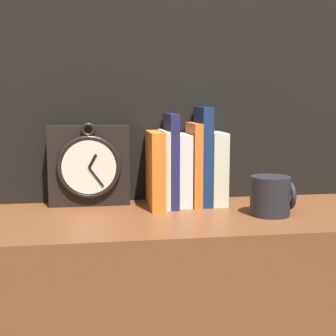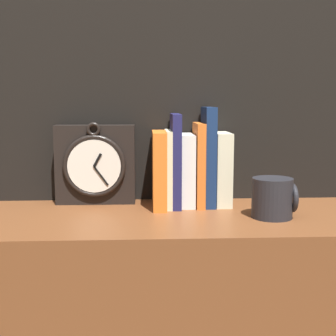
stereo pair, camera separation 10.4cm
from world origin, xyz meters
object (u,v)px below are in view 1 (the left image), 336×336
at_px(book_slot4_orange, 194,164).
at_px(book_slot0_orange, 155,169).
at_px(book_slot5_navy, 203,156).
at_px(book_slot1_cream, 164,168).
at_px(mug, 271,196).
at_px(clock, 89,166).
at_px(book_slot2_navy, 171,160).
at_px(book_slot3_white, 182,169).
at_px(book_slot6_cream, 216,168).

bearing_deg(book_slot4_orange, book_slot0_orange, -172.89).
bearing_deg(book_slot5_navy, book_slot1_cream, -176.26).
relative_size(book_slot4_orange, mug, 2.13).
relative_size(clock, book_slot0_orange, 1.12).
bearing_deg(mug, book_slot4_orange, 137.55).
height_order(book_slot4_orange, mug, book_slot4_orange).
relative_size(book_slot2_navy, book_slot3_white, 1.28).
xyz_separation_m(book_slot1_cream, book_slot4_orange, (0.08, 0.00, 0.01)).
xyz_separation_m(clock, book_slot5_navy, (0.28, -0.03, 0.02)).
distance_m(book_slot0_orange, book_slot4_orange, 0.10).
distance_m(book_slot1_cream, book_slot3_white, 0.05).
bearing_deg(book_slot0_orange, book_slot6_cream, 6.29).
bearing_deg(book_slot6_cream, clock, 175.31).
bearing_deg(clock, book_slot2_navy, -9.82).
xyz_separation_m(clock, book_slot2_navy, (0.20, -0.03, 0.01)).
bearing_deg(clock, mug, -22.47).
height_order(clock, book_slot5_navy, book_slot5_navy).
relative_size(book_slot0_orange, book_slot4_orange, 0.90).
xyz_separation_m(book_slot0_orange, book_slot2_navy, (0.04, 0.01, 0.02)).
bearing_deg(clock, book_slot1_cream, -10.69).
bearing_deg(book_slot1_cream, book_slot3_white, 8.89).
relative_size(book_slot5_navy, mug, 2.53).
distance_m(clock, book_slot2_navy, 0.20).
xyz_separation_m(book_slot0_orange, book_slot1_cream, (0.02, 0.01, 0.00)).
xyz_separation_m(book_slot1_cream, book_slot2_navy, (0.02, -0.00, 0.02)).
bearing_deg(book_slot1_cream, clock, 169.31).
xyz_separation_m(clock, book_slot0_orange, (0.16, -0.04, -0.01)).
height_order(clock, book_slot4_orange, clock).
bearing_deg(book_slot2_navy, clock, 170.18).
xyz_separation_m(book_slot0_orange, book_slot6_cream, (0.16, 0.02, -0.00)).
bearing_deg(book_slot6_cream, book_slot0_orange, -173.71).
height_order(book_slot0_orange, book_slot4_orange, book_slot4_orange).
bearing_deg(book_slot5_navy, book_slot3_white, 179.29).
height_order(book_slot1_cream, book_slot2_navy, book_slot2_navy).
height_order(book_slot6_cream, mug, book_slot6_cream).
xyz_separation_m(book_slot1_cream, mug, (0.23, -0.13, -0.05)).
bearing_deg(clock, book_slot3_white, -6.81).
xyz_separation_m(book_slot0_orange, book_slot4_orange, (0.10, 0.01, 0.01)).
bearing_deg(clock, book_slot0_orange, -15.16).
height_order(book_slot0_orange, book_slot5_navy, book_slot5_navy).
distance_m(book_slot0_orange, book_slot2_navy, 0.05).
bearing_deg(book_slot1_cream, book_slot4_orange, 2.70).
height_order(clock, book_slot0_orange, clock).
height_order(book_slot5_navy, book_slot6_cream, book_slot5_navy).
bearing_deg(book_slot4_orange, clock, 173.17).
relative_size(book_slot0_orange, book_slot6_cream, 1.02).
relative_size(book_slot1_cream, mug, 1.95).
height_order(book_slot2_navy, book_slot4_orange, book_slot2_navy).
height_order(book_slot1_cream, book_slot5_navy, book_slot5_navy).
xyz_separation_m(clock, mug, (0.41, -0.17, -0.05)).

